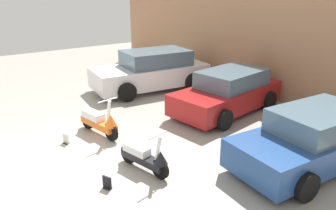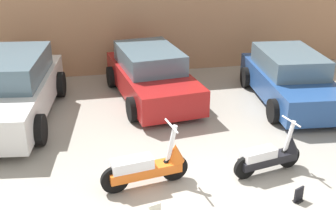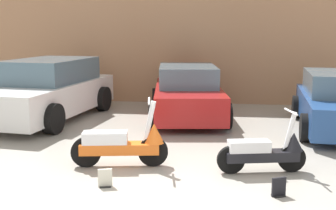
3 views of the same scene
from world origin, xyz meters
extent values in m
plane|color=#9E998E|center=(0.00, 0.00, 0.00)|extent=(28.00, 28.00, 0.00)
cube|color=tan|center=(0.00, 7.18, 1.70)|extent=(19.60, 0.12, 3.40)
cylinder|color=black|center=(-0.51, 1.11, 0.24)|extent=(0.49, 0.16, 0.49)
cylinder|color=black|center=(-1.57, 0.93, 0.24)|extent=(0.49, 0.16, 0.49)
cube|color=orange|center=(-1.04, 1.02, 0.30)|extent=(1.30, 0.50, 0.17)
cube|color=white|center=(-1.27, 0.98, 0.48)|extent=(0.75, 0.40, 0.19)
cylinder|color=white|center=(-0.57, 1.10, 0.73)|extent=(0.23, 0.12, 0.69)
cylinder|color=white|center=(-0.57, 1.10, 1.07)|extent=(0.13, 0.56, 0.03)
cone|color=orange|center=(-0.49, 1.12, 0.55)|extent=(0.37, 0.37, 0.32)
cylinder|color=black|center=(1.67, 1.10, 0.22)|extent=(0.44, 0.16, 0.43)
cylinder|color=black|center=(0.73, 0.91, 0.22)|extent=(0.44, 0.16, 0.43)
cube|color=black|center=(1.20, 1.00, 0.27)|extent=(1.16, 0.49, 0.15)
cube|color=white|center=(1.00, 0.96, 0.43)|extent=(0.67, 0.38, 0.17)
cylinder|color=white|center=(1.62, 1.09, 0.65)|extent=(0.21, 0.11, 0.61)
cylinder|color=white|center=(1.62, 1.09, 0.96)|extent=(0.13, 0.50, 0.03)
cone|color=black|center=(1.69, 1.11, 0.49)|extent=(0.34, 0.34, 0.28)
cube|color=white|center=(-3.70, 4.39, 0.54)|extent=(2.32, 4.49, 0.72)
cube|color=slate|center=(-3.67, 4.64, 1.18)|extent=(1.87, 2.59, 0.56)
cylinder|color=black|center=(-2.95, 2.95, 0.33)|extent=(0.31, 0.68, 0.66)
cylinder|color=black|center=(-2.61, 5.59, 0.33)|extent=(0.31, 0.68, 0.66)
cylinder|color=black|center=(-4.46, 5.83, 0.33)|extent=(0.31, 0.68, 0.66)
cube|color=maroon|center=(-0.27, 4.97, 0.47)|extent=(2.05, 3.96, 0.63)
cube|color=slate|center=(-0.30, 5.20, 1.04)|extent=(1.65, 2.28, 0.50)
cylinder|color=black|center=(0.70, 3.91, 0.29)|extent=(0.27, 0.60, 0.58)
cylinder|color=black|center=(-0.93, 3.70, 0.29)|extent=(0.27, 0.60, 0.58)
cylinder|color=black|center=(0.40, 6.24, 0.29)|extent=(0.27, 0.60, 0.58)
cylinder|color=black|center=(-1.23, 6.03, 0.29)|extent=(0.27, 0.60, 0.58)
cylinder|color=black|center=(2.22, 2.97, 0.28)|extent=(0.25, 0.58, 0.57)
cylinder|color=black|center=(2.43, 5.26, 0.28)|extent=(0.25, 0.58, 0.57)
cube|color=black|center=(-1.04, 0.12, 0.01)|extent=(0.19, 0.16, 0.01)
cube|color=silver|center=(-1.04, 0.12, 0.13)|extent=(0.20, 0.09, 0.26)
cube|color=black|center=(1.35, 0.07, 0.01)|extent=(0.19, 0.17, 0.01)
cube|color=black|center=(1.35, 0.07, 0.13)|extent=(0.20, 0.11, 0.26)
camera|label=1|loc=(6.43, -2.18, 3.68)|focal=35.00mm
camera|label=2|loc=(-1.89, -5.12, 4.19)|focal=45.00mm
camera|label=3|loc=(0.56, -5.36, 2.19)|focal=45.00mm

